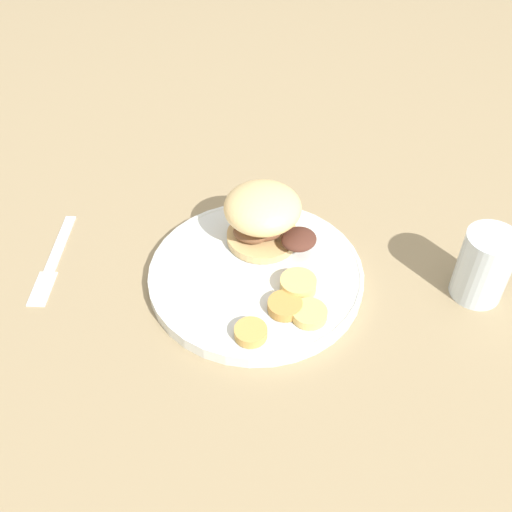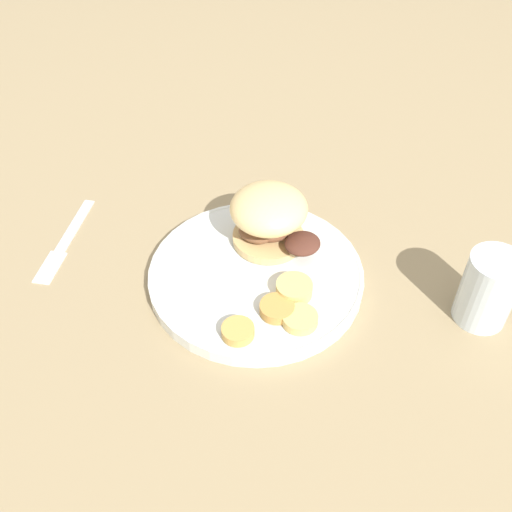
{
  "view_description": "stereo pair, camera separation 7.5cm",
  "coord_description": "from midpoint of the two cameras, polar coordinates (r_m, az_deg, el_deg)",
  "views": [
    {
      "loc": [
        -0.03,
        0.53,
        0.57
      ],
      "look_at": [
        0.0,
        0.0,
        0.04
      ],
      "focal_mm": 42.0,
      "sensor_mm": 36.0,
      "label": 1
    },
    {
      "loc": [
        -0.11,
        0.53,
        0.57
      ],
      "look_at": [
        0.0,
        0.0,
        0.04
      ],
      "focal_mm": 42.0,
      "sensor_mm": 36.0,
      "label": 2
    }
  ],
  "objects": [
    {
      "name": "potato_round_2",
      "position": [
        0.71,
        2.1,
        -5.67
      ],
      "size": [
        0.04,
        0.04,
        0.01
      ],
      "primitive_type": "cylinder",
      "color": "#DBB766",
      "rests_on": "dinner_plate"
    },
    {
      "name": "potato_round_3",
      "position": [
        0.74,
        1.15,
        -2.89
      ],
      "size": [
        0.05,
        0.05,
        0.02
      ],
      "primitive_type": "cylinder",
      "color": "#DBB766",
      "rests_on": "dinner_plate"
    },
    {
      "name": "ground_plane",
      "position": [
        0.78,
        -2.75,
        -2.44
      ],
      "size": [
        4.0,
        4.0,
        0.0
      ],
      "primitive_type": "plane",
      "color": "#937F5B"
    },
    {
      "name": "drinking_glass",
      "position": [
        0.77,
        18.34,
        -1.04
      ],
      "size": [
        0.06,
        0.06,
        0.1
      ],
      "color": "silver",
      "rests_on": "ground_plane"
    },
    {
      "name": "potato_round_0",
      "position": [
        0.72,
        -0.22,
        -4.92
      ],
      "size": [
        0.04,
        0.04,
        0.01
      ],
      "primitive_type": "cylinder",
      "color": "#BC8942",
      "rests_on": "dinner_plate"
    },
    {
      "name": "sandwich",
      "position": [
        0.78,
        -2.03,
        3.72
      ],
      "size": [
        0.13,
        0.1,
        0.08
      ],
      "color": "tan",
      "rests_on": "dinner_plate"
    },
    {
      "name": "potato_round_1",
      "position": [
        0.69,
        -4.02,
        -7.42
      ],
      "size": [
        0.04,
        0.04,
        0.01
      ],
      "primitive_type": "cylinder",
      "color": "tan",
      "rests_on": "dinner_plate"
    },
    {
      "name": "dinner_plate",
      "position": [
        0.77,
        -2.77,
        -1.91
      ],
      "size": [
        0.28,
        0.28,
        0.02
      ],
      "color": "silver",
      "rests_on": "ground_plane"
    },
    {
      "name": "fork",
      "position": [
        0.86,
        -21.11,
        -0.45
      ],
      "size": [
        0.03,
        0.17,
        0.0
      ],
      "color": "silver",
      "rests_on": "ground_plane"
    }
  ]
}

